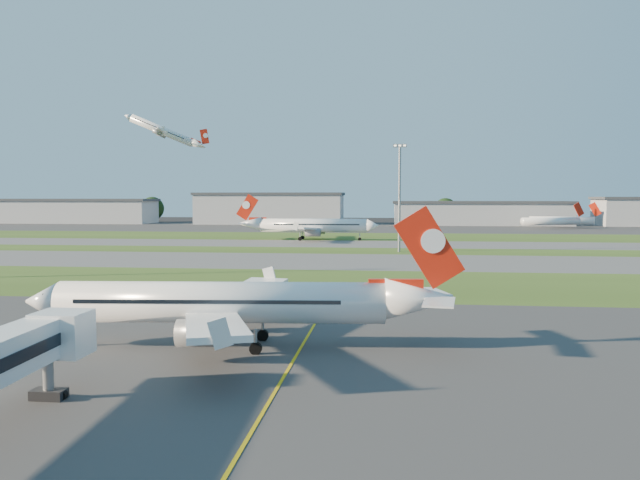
# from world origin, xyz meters

# --- Properties ---
(ground) EXTENTS (700.00, 700.00, 0.00)m
(ground) POSITION_xyz_m (0.00, 0.00, 0.00)
(ground) COLOR black
(ground) RESTS_ON ground
(apron_near) EXTENTS (300.00, 70.00, 0.01)m
(apron_near) POSITION_xyz_m (0.00, 0.00, 0.01)
(apron_near) COLOR #333335
(apron_near) RESTS_ON ground
(grass_strip_a) EXTENTS (300.00, 34.00, 0.01)m
(grass_strip_a) POSITION_xyz_m (0.00, 52.00, 0.01)
(grass_strip_a) COLOR #314A18
(grass_strip_a) RESTS_ON ground
(taxiway_a) EXTENTS (300.00, 32.00, 0.01)m
(taxiway_a) POSITION_xyz_m (0.00, 85.00, 0.01)
(taxiway_a) COLOR #515154
(taxiway_a) RESTS_ON ground
(grass_strip_b) EXTENTS (300.00, 18.00, 0.01)m
(grass_strip_b) POSITION_xyz_m (0.00, 110.00, 0.01)
(grass_strip_b) COLOR #314A18
(grass_strip_b) RESTS_ON ground
(taxiway_b) EXTENTS (300.00, 26.00, 0.01)m
(taxiway_b) POSITION_xyz_m (0.00, 132.00, 0.01)
(taxiway_b) COLOR #515154
(taxiway_b) RESTS_ON ground
(grass_strip_c) EXTENTS (300.00, 40.00, 0.01)m
(grass_strip_c) POSITION_xyz_m (0.00, 165.00, 0.01)
(grass_strip_c) COLOR #314A18
(grass_strip_c) RESTS_ON ground
(apron_far) EXTENTS (400.00, 80.00, 0.01)m
(apron_far) POSITION_xyz_m (0.00, 225.00, 0.01)
(apron_far) COLOR #333335
(apron_far) RESTS_ON ground
(yellow_line) EXTENTS (0.25, 60.00, 0.02)m
(yellow_line) POSITION_xyz_m (5.00, 0.00, 0.00)
(yellow_line) COLOR gold
(yellow_line) RESTS_ON ground
(airliner_parked) EXTENTS (35.75, 30.23, 11.15)m
(airliner_parked) POSITION_xyz_m (-1.70, 10.75, 3.92)
(airliner_parked) COLOR white
(airliner_parked) RESTS_ON ground
(airliner_taxiing) EXTENTS (40.32, 34.25, 12.59)m
(airliner_taxiing) POSITION_xyz_m (-10.71, 145.91, 4.42)
(airliner_taxiing) COLOR white
(airliner_taxiing) RESTS_ON ground
(airliner_departing) EXTENTS (32.37, 27.18, 10.22)m
(airliner_departing) POSITION_xyz_m (-79.69, 205.75, 40.09)
(airliner_departing) COLOR white
(mini_jet_near) EXTENTS (27.51, 11.76, 9.48)m
(mini_jet_near) POSITION_xyz_m (78.56, 221.68, 3.28)
(mini_jet_near) COLOR white
(mini_jet_near) RESTS_ON ground
(mini_jet_far) EXTENTS (27.49, 11.81, 9.48)m
(mini_jet_far) POSITION_xyz_m (85.79, 232.76, 3.28)
(mini_jet_far) COLOR white
(mini_jet_far) RESTS_ON ground
(light_mast_centre) EXTENTS (3.20, 0.70, 25.80)m
(light_mast_centre) POSITION_xyz_m (15.00, 108.00, 14.81)
(light_mast_centre) COLOR gray
(light_mast_centre) RESTS_ON ground
(hangar_far_west) EXTENTS (91.80, 23.00, 12.20)m
(hangar_far_west) POSITION_xyz_m (-150.00, 255.00, 6.14)
(hangar_far_west) COLOR #919398
(hangar_far_west) RESTS_ON ground
(hangar_west) EXTENTS (71.40, 23.00, 15.20)m
(hangar_west) POSITION_xyz_m (-45.00, 255.00, 7.64)
(hangar_west) COLOR #919398
(hangar_west) RESTS_ON ground
(hangar_east) EXTENTS (81.60, 23.00, 11.20)m
(hangar_east) POSITION_xyz_m (55.00, 255.00, 5.64)
(hangar_east) COLOR #919398
(hangar_east) RESTS_ON ground
(tree_far_west) EXTENTS (11.00, 11.00, 12.00)m
(tree_far_west) POSITION_xyz_m (-190.00, 268.00, 6.49)
(tree_far_west) COLOR black
(tree_far_west) RESTS_ON ground
(tree_west) EXTENTS (12.10, 12.10, 13.20)m
(tree_west) POSITION_xyz_m (-110.00, 270.00, 7.14)
(tree_west) COLOR black
(tree_west) RESTS_ON ground
(tree_mid_west) EXTENTS (9.90, 9.90, 10.80)m
(tree_mid_west) POSITION_xyz_m (-20.00, 266.00, 5.84)
(tree_mid_west) COLOR black
(tree_mid_west) RESTS_ON ground
(tree_mid_east) EXTENTS (11.55, 11.55, 12.60)m
(tree_mid_east) POSITION_xyz_m (40.00, 269.00, 6.81)
(tree_mid_east) COLOR black
(tree_mid_east) RESTS_ON ground
(tree_east) EXTENTS (10.45, 10.45, 11.40)m
(tree_east) POSITION_xyz_m (115.00, 267.00, 6.16)
(tree_east) COLOR black
(tree_east) RESTS_ON ground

